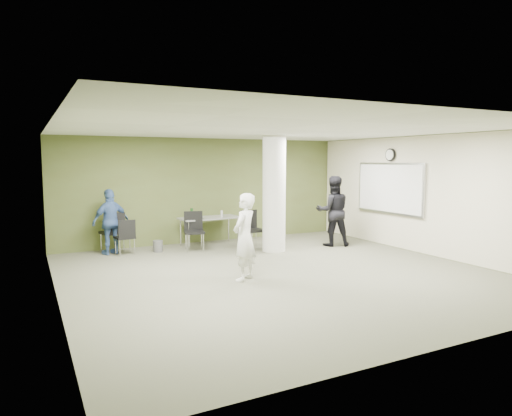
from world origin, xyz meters
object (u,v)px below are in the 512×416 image
folding_table (209,219)px  man_black (333,211)px  chair_back_left (114,229)px  man_blue (111,222)px  woman_white (245,237)px

folding_table → man_black: (2.83, -1.52, 0.22)m
chair_back_left → man_blue: man_blue is taller
chair_back_left → man_black: man_black is taller
folding_table → woman_white: 3.64m
woman_white → folding_table: bearing=-138.2°
woman_white → man_blue: (-1.79, 3.55, -0.04)m
folding_table → man_blue: size_ratio=1.04×
folding_table → man_blue: bearing=176.4°
chair_back_left → man_black: bearing=149.3°
folding_table → woman_white: bearing=-105.1°
man_blue → chair_back_left: bearing=-137.9°
folding_table → man_black: bearing=-32.5°
chair_back_left → woman_white: (1.71, -3.70, 0.23)m
folding_table → chair_back_left: folding_table is taller
folding_table → chair_back_left: (-2.40, 0.12, -0.12)m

